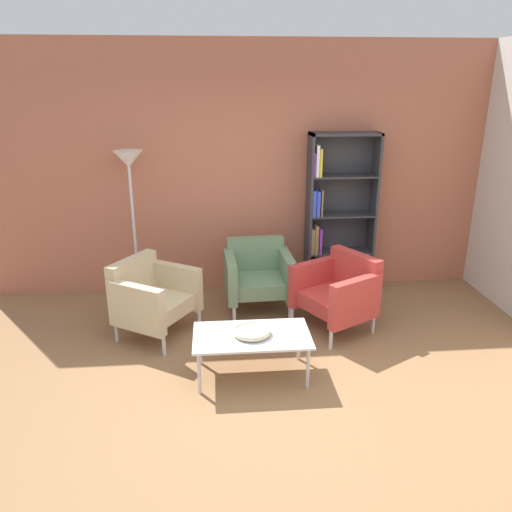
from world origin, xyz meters
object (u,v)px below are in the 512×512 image
object	(u,v)px
decorative_bowl	(252,331)
floor_lamp_torchiere	(130,178)
bookshelf_tall	(334,216)
armchair_corner_red	(258,275)
armchair_spare_guest	(338,291)
coffee_table_low	(252,338)
armchair_near_window	(152,296)

from	to	relation	value
decorative_bowl	floor_lamp_torchiere	bearing A→B (deg)	124.57
floor_lamp_torchiere	bookshelf_tall	bearing A→B (deg)	3.10
armchair_corner_red	floor_lamp_torchiere	distance (m)	1.76
armchair_corner_red	bookshelf_tall	bearing A→B (deg)	25.72
armchair_spare_guest	bookshelf_tall	bearing A→B (deg)	140.83
armchair_corner_red	floor_lamp_torchiere	bearing A→B (deg)	161.45
bookshelf_tall	decorative_bowl	bearing A→B (deg)	-121.20
coffee_table_low	decorative_bowl	bearing A→B (deg)	116.57
bookshelf_tall	decorative_bowl	xyz separation A→B (m)	(-1.13, -1.87, -0.49)
coffee_table_low	floor_lamp_torchiere	bearing A→B (deg)	124.57
coffee_table_low	floor_lamp_torchiere	xyz separation A→B (m)	(-1.20, 1.74, 1.08)
floor_lamp_torchiere	decorative_bowl	bearing A→B (deg)	-55.43
decorative_bowl	floor_lamp_torchiere	world-z (taller)	floor_lamp_torchiere
armchair_spare_guest	floor_lamp_torchiere	size ratio (longest dim) A/B	0.54
bookshelf_tall	armchair_spare_guest	size ratio (longest dim) A/B	2.04
bookshelf_tall	decorative_bowl	distance (m)	2.24
decorative_bowl	armchair_spare_guest	xyz separation A→B (m)	(0.95, 0.83, -0.02)
coffee_table_low	armchair_spare_guest	xyz separation A→B (m)	(0.95, 0.83, 0.05)
armchair_near_window	armchair_corner_red	xyz separation A→B (m)	(1.11, 0.50, 0.00)
decorative_bowl	armchair_corner_red	world-z (taller)	armchair_corner_red
coffee_table_low	armchair_spare_guest	distance (m)	1.26
bookshelf_tall	armchair_spare_guest	xyz separation A→B (m)	(-0.18, -1.04, -0.51)
coffee_table_low	armchair_near_window	size ratio (longest dim) A/B	1.06
armchair_spare_guest	armchair_corner_red	bearing A→B (deg)	-153.17
bookshelf_tall	floor_lamp_torchiere	world-z (taller)	bookshelf_tall
coffee_table_low	armchair_corner_red	bearing A→B (deg)	82.73
coffee_table_low	armchair_spare_guest	world-z (taller)	armchair_spare_guest
armchair_near_window	floor_lamp_torchiere	distance (m)	1.39
bookshelf_tall	armchair_near_window	distance (m)	2.36
armchair_near_window	armchair_corner_red	bearing A→B (deg)	-33.71
coffee_table_low	floor_lamp_torchiere	world-z (taller)	floor_lamp_torchiere
bookshelf_tall	armchair_corner_red	size ratio (longest dim) A/B	2.44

